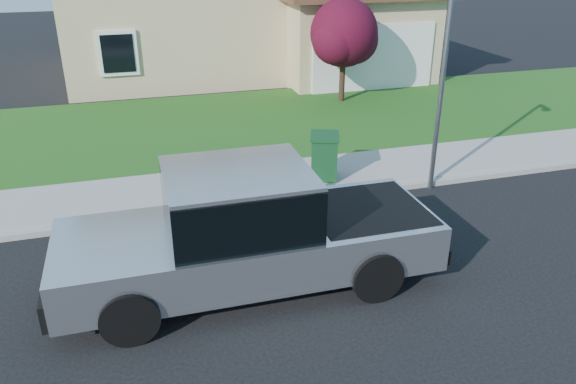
# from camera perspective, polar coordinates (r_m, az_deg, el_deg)

# --- Properties ---
(ground) EXTENTS (80.00, 80.00, 0.00)m
(ground) POSITION_cam_1_polar(r_m,az_deg,el_deg) (9.32, -0.45, -9.31)
(ground) COLOR black
(ground) RESTS_ON ground
(curb) EXTENTS (40.00, 0.20, 0.12)m
(curb) POSITION_cam_1_polar(r_m,az_deg,el_deg) (11.96, 0.30, -0.85)
(curb) COLOR gray
(curb) RESTS_ON ground
(sidewalk) EXTENTS (40.00, 2.00, 0.15)m
(sidewalk) POSITION_cam_1_polar(r_m,az_deg,el_deg) (12.92, -1.10, 1.23)
(sidewalk) COLOR gray
(sidewalk) RESTS_ON ground
(lawn) EXTENTS (40.00, 7.00, 0.10)m
(lawn) POSITION_cam_1_polar(r_m,az_deg,el_deg) (17.04, -5.17, 6.92)
(lawn) COLOR #1F4C15
(lawn) RESTS_ON ground
(pickup_truck) EXTENTS (6.13, 2.37, 2.01)m
(pickup_truck) POSITION_cam_1_polar(r_m,az_deg,el_deg) (8.89, -4.11, -4.14)
(pickup_truck) COLOR black
(pickup_truck) RESTS_ON ground
(woman) EXTENTS (0.67, 0.53, 1.75)m
(woman) POSITION_cam_1_polar(r_m,az_deg,el_deg) (10.14, -5.00, -1.07)
(woman) COLOR #E0977B
(woman) RESTS_ON ground
(ornamental_tree) EXTENTS (2.43, 2.19, 3.34)m
(ornamental_tree) POSITION_cam_1_polar(r_m,az_deg,el_deg) (18.95, 5.79, 15.48)
(ornamental_tree) COLOR black
(ornamental_tree) RESTS_ON lawn
(trash_bin) EXTENTS (0.84, 0.90, 1.04)m
(trash_bin) POSITION_cam_1_polar(r_m,az_deg,el_deg) (12.70, 3.71, 3.68)
(trash_bin) COLOR #113E1D
(trash_bin) RESTS_ON sidewalk
(street_lamp) EXTENTS (0.26, 0.60, 4.58)m
(street_lamp) POSITION_cam_1_polar(r_m,az_deg,el_deg) (12.25, 15.57, 11.52)
(street_lamp) COLOR slate
(street_lamp) RESTS_ON ground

